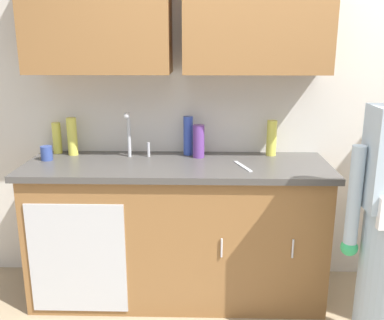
% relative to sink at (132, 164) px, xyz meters
% --- Properties ---
extents(kitchen_wall_with_uppers, '(4.80, 0.44, 2.70)m').
position_rel_sink_xyz_m(kitchen_wall_with_uppers, '(0.70, 0.29, 0.55)').
color(kitchen_wall_with_uppers, beige).
rests_on(kitchen_wall_with_uppers, ground).
extents(counter_cabinet, '(1.90, 0.62, 0.90)m').
position_rel_sink_xyz_m(counter_cabinet, '(0.29, -0.01, -0.48)').
color(counter_cabinet, brown).
rests_on(counter_cabinet, ground).
extents(countertop, '(1.96, 0.66, 0.04)m').
position_rel_sink_xyz_m(countertop, '(0.29, -0.01, -0.01)').
color(countertop, '#474442').
rests_on(countertop, counter_cabinet).
extents(sink, '(0.50, 0.36, 0.35)m').
position_rel_sink_xyz_m(sink, '(0.00, 0.00, 0.00)').
color(sink, '#B7BABF').
rests_on(sink, counter_cabinet).
extents(bottle_water_short, '(0.07, 0.07, 0.24)m').
position_rel_sink_xyz_m(bottle_water_short, '(0.93, 0.20, 0.14)').
color(bottle_water_short, '#D8D14C').
rests_on(bottle_water_short, countertop).
extents(bottle_cleaner_spray, '(0.07, 0.07, 0.26)m').
position_rel_sink_xyz_m(bottle_cleaner_spray, '(-0.44, 0.18, 0.14)').
color(bottle_cleaner_spray, '#D8D14C').
rests_on(bottle_cleaner_spray, countertop).
extents(bottle_water_tall, '(0.06, 0.06, 0.22)m').
position_rel_sink_xyz_m(bottle_water_tall, '(-0.56, 0.22, 0.12)').
color(bottle_water_tall, '#D8D14C').
rests_on(bottle_water_tall, countertop).
extents(bottle_soap, '(0.07, 0.07, 0.27)m').
position_rel_sink_xyz_m(bottle_soap, '(0.36, 0.21, 0.15)').
color(bottle_soap, '#334CB2').
rests_on(bottle_soap, countertop).
extents(bottle_dish_liquid, '(0.08, 0.08, 0.22)m').
position_rel_sink_xyz_m(bottle_dish_liquid, '(0.43, 0.14, 0.13)').
color(bottle_dish_liquid, '#66388C').
rests_on(bottle_dish_liquid, countertop).
extents(cup_by_sink, '(0.08, 0.08, 0.09)m').
position_rel_sink_xyz_m(cup_by_sink, '(-0.57, 0.04, 0.06)').
color(cup_by_sink, '#33478C').
rests_on(cup_by_sink, countertop).
extents(knife_on_counter, '(0.10, 0.23, 0.01)m').
position_rel_sink_xyz_m(knife_on_counter, '(0.71, -0.09, 0.02)').
color(knife_on_counter, silver).
rests_on(knife_on_counter, countertop).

